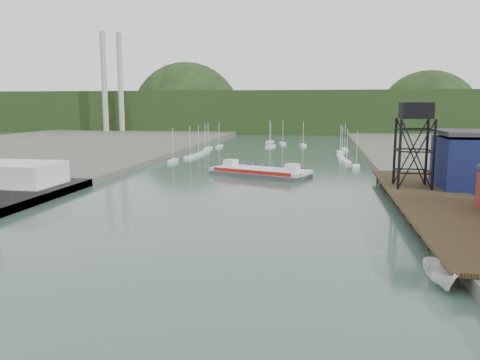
% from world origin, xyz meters
% --- Properties ---
extents(ground, '(600.00, 600.00, 0.00)m').
position_xyz_m(ground, '(0.00, 0.00, 0.00)').
color(ground, '#2E483F').
rests_on(ground, ground).
extents(east_pier, '(14.00, 70.00, 2.45)m').
position_xyz_m(east_pier, '(37.00, 45.00, 1.90)').
color(east_pier, black).
rests_on(east_pier, ground).
extents(white_shed, '(18.00, 12.00, 4.50)m').
position_xyz_m(white_shed, '(-44.00, 50.00, 3.85)').
color(white_shed, silver).
rests_on(white_shed, west_quay).
extents(lift_tower, '(6.50, 6.50, 16.00)m').
position_xyz_m(lift_tower, '(35.00, 58.00, 15.65)').
color(lift_tower, black).
rests_on(lift_tower, east_pier).
extents(marina_sailboats, '(57.71, 92.65, 0.90)m').
position_xyz_m(marina_sailboats, '(0.08, 138.46, 0.35)').
color(marina_sailboats, silver).
rests_on(marina_sailboats, ground).
extents(smokestacks, '(11.20, 8.20, 60.00)m').
position_xyz_m(smokestacks, '(-106.00, 232.50, 30.00)').
color(smokestacks, '#A5A4A0').
rests_on(smokestacks, ground).
extents(distant_hills, '(500.00, 120.00, 80.00)m').
position_xyz_m(distant_hills, '(-3.98, 301.35, 10.38)').
color(distant_hills, black).
rests_on(distant_hills, ground).
extents(chain_ferry, '(26.44, 18.07, 3.54)m').
position_xyz_m(chain_ferry, '(2.71, 81.06, 1.01)').
color(chain_ferry, '#494A4C').
rests_on(chain_ferry, ground).
extents(motorboat, '(3.10, 6.40, 2.37)m').
position_xyz_m(motorboat, '(29.48, 11.80, 1.19)').
color(motorboat, silver).
rests_on(motorboat, ground).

